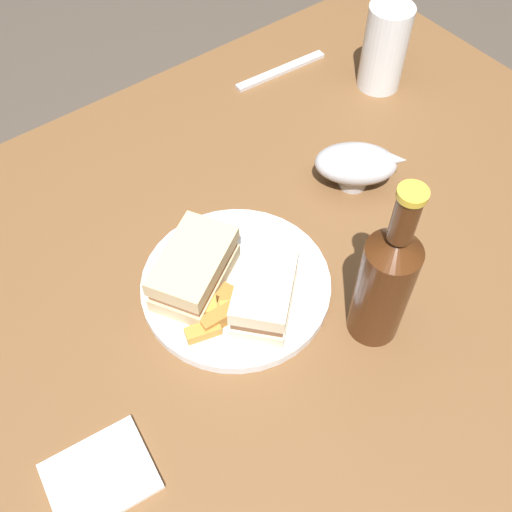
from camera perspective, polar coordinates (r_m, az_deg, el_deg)
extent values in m
plane|color=#4C4238|center=(1.50, 1.05, -17.11)|extent=(6.00, 6.00, 0.00)
cube|color=brown|center=(1.15, 1.33, -10.91)|extent=(1.17, 0.86, 0.76)
cylinder|color=white|center=(0.78, -1.93, -2.76)|extent=(0.25, 0.25, 0.02)
cube|color=#CCB284|center=(0.77, -5.83, -2.01)|extent=(0.14, 0.13, 0.02)
cube|color=#8C5B3D|center=(0.75, -5.94, -1.23)|extent=(0.13, 0.12, 0.01)
cube|color=#CCB284|center=(0.74, -6.06, -0.42)|extent=(0.14, 0.13, 0.02)
cube|color=beige|center=(0.74, 0.81, -4.30)|extent=(0.13, 0.13, 0.02)
cube|color=brown|center=(0.73, 0.83, -3.53)|extent=(0.12, 0.12, 0.02)
cube|color=beige|center=(0.71, 0.85, -2.71)|extent=(0.13, 0.13, 0.02)
cube|color=gold|center=(0.74, -1.73, -5.23)|extent=(0.05, 0.04, 0.02)
cube|color=#AD702D|center=(0.75, -1.91, -4.16)|extent=(0.04, 0.05, 0.02)
cube|color=gold|center=(0.75, -4.63, -4.19)|extent=(0.04, 0.05, 0.02)
cube|color=#B77F33|center=(0.73, -5.09, -7.18)|extent=(0.05, 0.03, 0.01)
cube|color=#AD702D|center=(0.73, -3.57, -5.98)|extent=(0.05, 0.02, 0.02)
cube|color=#AD702D|center=(0.74, -2.76, -4.65)|extent=(0.04, 0.04, 0.02)
cylinder|color=white|center=(1.06, 12.21, 18.89)|extent=(0.07, 0.07, 0.14)
cylinder|color=gold|center=(1.07, 12.00, 17.93)|extent=(0.06, 0.06, 0.10)
cylinder|color=#B7B7BC|center=(0.91, 9.24, 7.26)|extent=(0.04, 0.04, 0.02)
ellipsoid|color=#B7B7BC|center=(0.88, 9.52, 8.71)|extent=(0.14, 0.13, 0.05)
ellipsoid|color=#381E0F|center=(0.88, 9.58, 9.01)|extent=(0.11, 0.11, 0.02)
cone|color=#B7B7BC|center=(0.89, 13.28, 8.95)|extent=(0.04, 0.04, 0.02)
cylinder|color=#47230F|center=(0.71, 11.97, -3.31)|extent=(0.06, 0.06, 0.16)
cone|color=#47230F|center=(0.63, 13.34, 1.12)|extent=(0.06, 0.06, 0.02)
cylinder|color=#47230F|center=(0.60, 14.09, 3.58)|extent=(0.03, 0.03, 0.06)
cylinder|color=gold|center=(0.58, 14.77, 5.76)|extent=(0.03, 0.03, 0.01)
cube|color=white|center=(0.70, -14.68, -19.73)|extent=(0.12, 0.10, 0.01)
cube|color=silver|center=(1.10, 2.39, 17.30)|extent=(0.18, 0.03, 0.01)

